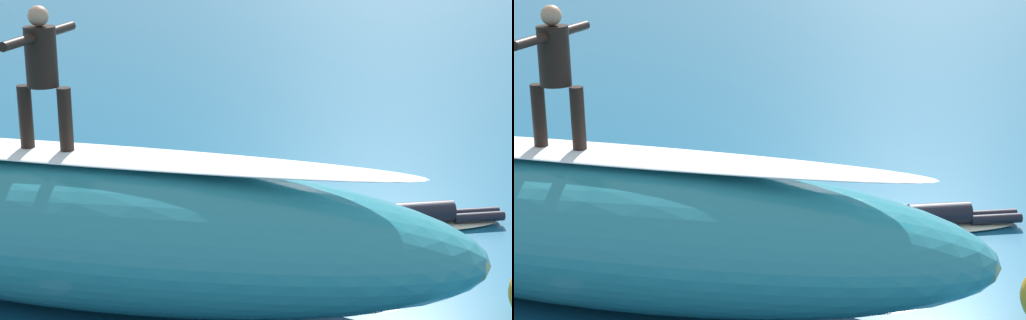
% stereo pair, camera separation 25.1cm
% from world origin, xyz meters
% --- Properties ---
extents(ground_plane, '(120.00, 120.00, 0.00)m').
position_xyz_m(ground_plane, '(0.00, 0.00, 0.00)').
color(ground_plane, '#145175').
extents(wave_crest, '(9.36, 4.53, 1.70)m').
position_xyz_m(wave_crest, '(0.64, 2.68, 0.85)').
color(wave_crest, teal).
rests_on(wave_crest, ground_plane).
extents(wave_foam_lip, '(7.67, 2.70, 0.08)m').
position_xyz_m(wave_foam_lip, '(0.64, 2.68, 1.74)').
color(wave_foam_lip, white).
rests_on(wave_foam_lip, wave_crest).
extents(surfboard_riding, '(2.22, 0.94, 0.06)m').
position_xyz_m(surfboard_riding, '(1.05, 2.78, 1.73)').
color(surfboard_riding, '#E0563D').
rests_on(surfboard_riding, wave_crest).
extents(surfer_riding, '(0.64, 1.53, 1.63)m').
position_xyz_m(surfer_riding, '(1.05, 2.78, 2.71)').
color(surfer_riding, black).
rests_on(surfer_riding, surfboard_riding).
extents(surfboard_paddling, '(2.10, 1.79, 0.07)m').
position_xyz_m(surfboard_paddling, '(-2.13, -1.32, 0.03)').
color(surfboard_paddling, '#EAE5C6').
rests_on(surfboard_paddling, ground_plane).
extents(surfer_paddling, '(1.57, 1.28, 0.33)m').
position_xyz_m(surfer_paddling, '(-2.24, -1.40, 0.21)').
color(surfer_paddling, black).
rests_on(surfer_paddling, surfboard_paddling).
extents(foam_patch_mid, '(0.67, 0.76, 0.15)m').
position_xyz_m(foam_patch_mid, '(2.37, 1.53, 0.08)').
color(foam_patch_mid, white).
rests_on(foam_patch_mid, ground_plane).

